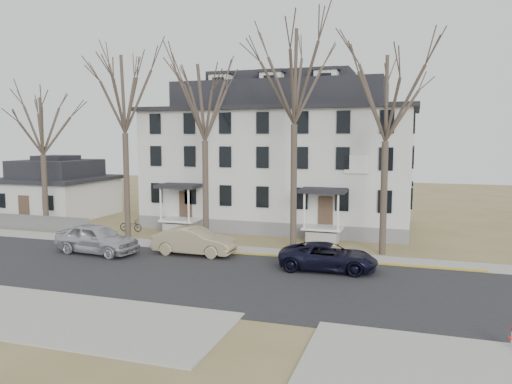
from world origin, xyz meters
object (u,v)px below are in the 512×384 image
(small_house, at_px, (57,191))
(tree_mid_left, at_px, (205,97))
(car_silver, at_px, (97,239))
(car_navy, at_px, (328,257))
(tree_mid_right, at_px, (387,92))
(car_tan, at_px, (194,242))
(tree_far_left, at_px, (124,88))
(tree_center, at_px, (295,70))
(bicycle_left, at_px, (131,226))
(tree_bungalow, at_px, (42,122))
(boarding_house, at_px, (281,158))

(small_house, xyz_separation_m, tree_mid_left, (17.00, -6.20, 7.35))
(car_silver, height_order, car_navy, car_silver)
(tree_mid_right, height_order, car_tan, tree_mid_right)
(tree_far_left, height_order, car_navy, tree_far_left)
(tree_center, relative_size, bicycle_left, 8.17)
(car_silver, height_order, car_tan, car_silver)
(tree_mid_left, height_order, car_navy, tree_mid_left)
(tree_mid_left, relative_size, car_tan, 2.57)
(tree_center, distance_m, tree_mid_right, 5.70)
(tree_mid_left, bearing_deg, tree_mid_right, 0.00)
(tree_mid_left, distance_m, car_silver, 11.24)
(tree_mid_left, height_order, bicycle_left, tree_mid_left)
(small_house, xyz_separation_m, tree_bungalow, (4.00, -6.20, 5.87))
(tree_mid_right, relative_size, tree_bungalow, 1.18)
(tree_mid_left, bearing_deg, car_tan, -77.47)
(small_house, xyz_separation_m, tree_far_left, (11.00, -6.20, 8.09))
(small_house, xyz_separation_m, car_tan, (17.81, -9.86, -1.43))
(bicycle_left, bearing_deg, tree_bungalow, 103.12)
(tree_far_left, bearing_deg, tree_center, 0.00)
(tree_bungalow, relative_size, car_tan, 2.18)
(boarding_house, relative_size, tree_bungalow, 1.93)
(tree_mid_left, relative_size, bicycle_left, 7.08)
(small_house, height_order, tree_bungalow, tree_bungalow)
(tree_bungalow, bearing_deg, tree_mid_right, 0.00)
(small_house, distance_m, tree_bungalow, 9.43)
(tree_mid_left, bearing_deg, car_silver, -133.22)
(tree_far_left, distance_m, tree_bungalow, 7.34)
(small_house, height_order, car_silver, small_house)
(boarding_house, bearing_deg, tree_mid_right, -43.81)
(boarding_house, bearing_deg, car_tan, -100.49)
(tree_mid_left, distance_m, tree_mid_right, 11.50)
(tree_bungalow, distance_m, car_navy, 23.71)
(small_house, bearing_deg, car_silver, -43.17)
(tree_far_left, relative_size, car_navy, 2.68)
(small_house, relative_size, car_silver, 1.65)
(small_house, bearing_deg, tree_bungalow, -57.16)
(bicycle_left, bearing_deg, tree_mid_right, -95.77)
(car_silver, relative_size, car_tan, 1.07)
(car_silver, bearing_deg, car_tan, -68.54)
(car_tan, height_order, car_navy, car_tan)
(tree_mid_left, bearing_deg, small_house, 159.97)
(tree_far_left, bearing_deg, boarding_house, 42.18)
(tree_center, bearing_deg, tree_mid_left, 180.00)
(tree_mid_right, distance_m, tree_bungalow, 24.54)
(small_house, xyz_separation_m, tree_center, (23.00, -6.20, 8.84))
(tree_far_left, height_order, tree_mid_right, tree_far_left)
(car_tan, bearing_deg, bicycle_left, 55.04)
(tree_far_left, bearing_deg, bicycle_left, 115.39)
(boarding_house, height_order, tree_bungalow, boarding_house)
(tree_bungalow, xyz_separation_m, car_silver, (8.13, -5.18, -7.22))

